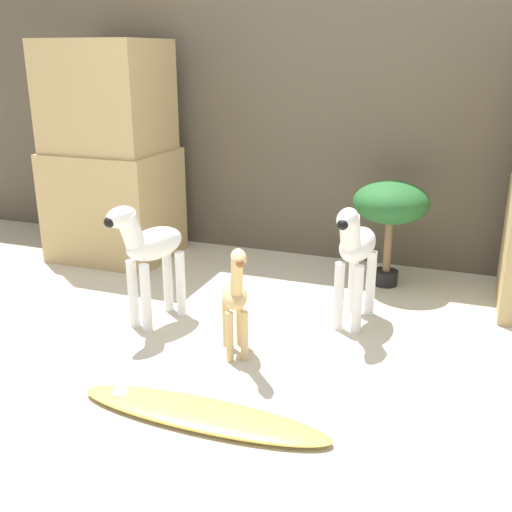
# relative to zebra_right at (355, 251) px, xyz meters

# --- Properties ---
(ground_plane) EXTENTS (14.00, 14.00, 0.00)m
(ground_plane) POSITION_rel_zebra_right_xyz_m (-0.32, -0.68, -0.39)
(ground_plane) COLOR beige
(wall_back) EXTENTS (6.40, 0.08, 2.20)m
(wall_back) POSITION_rel_zebra_right_xyz_m (-0.32, 1.02, 0.71)
(wall_back) COLOR brown
(wall_back) RESTS_ON ground_plane
(rock_pillar_left) EXTENTS (0.75, 0.61, 1.39)m
(rock_pillar_left) POSITION_rel_zebra_right_xyz_m (-1.72, 0.54, 0.28)
(rock_pillar_left) COLOR tan
(rock_pillar_left) RESTS_ON ground_plane
(zebra_right) EXTENTS (0.19, 0.47, 0.64)m
(zebra_right) POSITION_rel_zebra_right_xyz_m (0.00, 0.00, 0.00)
(zebra_right) COLOR white
(zebra_right) RESTS_ON ground_plane
(zebra_left) EXTENTS (0.25, 0.47, 0.64)m
(zebra_left) POSITION_rel_zebra_right_xyz_m (-0.95, -0.33, 0.00)
(zebra_left) COLOR white
(zebra_left) RESTS_ON ground_plane
(giraffe_figurine) EXTENTS (0.24, 0.33, 0.55)m
(giraffe_figurine) POSITION_rel_zebra_right_xyz_m (-0.42, -0.52, -0.10)
(giraffe_figurine) COLOR tan
(giraffe_figurine) RESTS_ON ground_plane
(potted_palm_front) EXTENTS (0.43, 0.43, 0.62)m
(potted_palm_front) POSITION_rel_zebra_right_xyz_m (0.08, 0.61, 0.09)
(potted_palm_front) COLOR black
(potted_palm_front) RESTS_ON ground_plane
(surfboard) EXTENTS (1.02, 0.22, 0.09)m
(surfboard) POSITION_rel_zebra_right_xyz_m (-0.37, -1.02, -0.37)
(surfboard) COLOR gold
(surfboard) RESTS_ON ground_plane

